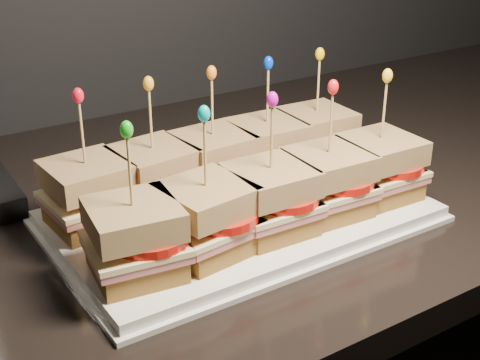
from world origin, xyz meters
TOP-DOWN VIEW (x-y plane):
  - granite_slab at (0.07, 1.66)m, footprint 2.46×0.69m
  - platter at (0.10, 1.56)m, footprint 0.42×0.26m
  - platter_rim at (0.10, 1.56)m, footprint 0.43×0.27m
  - sandwich_0_bread_bot at (-0.06, 1.62)m, footprint 0.09×0.09m
  - sandwich_0_ham at (-0.06, 1.62)m, footprint 0.09×0.09m
  - sandwich_0_cheese at (-0.06, 1.62)m, footprint 0.10×0.09m
  - sandwich_0_tomato at (-0.05, 1.61)m, footprint 0.08×0.08m
  - sandwich_0_bread_top at (-0.06, 1.62)m, footprint 0.09×0.09m
  - sandwich_0_pick at (-0.06, 1.62)m, footprint 0.00×0.00m
  - sandwich_0_frill at (-0.06, 1.62)m, footprint 0.01×0.01m
  - sandwich_1_bread_bot at (0.02, 1.62)m, footprint 0.09×0.09m
  - sandwich_1_ham at (0.02, 1.62)m, footprint 0.10×0.09m
  - sandwich_1_cheese at (0.02, 1.62)m, footprint 0.10×0.10m
  - sandwich_1_tomato at (0.03, 1.61)m, footprint 0.08×0.08m
  - sandwich_1_bread_top at (0.02, 1.62)m, footprint 0.09×0.09m
  - sandwich_1_pick at (0.02, 1.62)m, footprint 0.00×0.00m
  - sandwich_1_frill at (0.02, 1.62)m, footprint 0.01×0.01m
  - sandwich_2_bread_bot at (0.10, 1.62)m, footprint 0.08×0.08m
  - sandwich_2_ham at (0.10, 1.62)m, footprint 0.09×0.09m
  - sandwich_2_cheese at (0.10, 1.62)m, footprint 0.09×0.09m
  - sandwich_2_tomato at (0.11, 1.61)m, footprint 0.08×0.08m
  - sandwich_2_bread_top at (0.10, 1.62)m, footprint 0.09×0.09m
  - sandwich_2_pick at (0.10, 1.62)m, footprint 0.00×0.00m
  - sandwich_2_frill at (0.10, 1.62)m, footprint 0.01×0.01m
  - sandwich_3_bread_bot at (0.17, 1.62)m, footprint 0.09×0.09m
  - sandwich_3_ham at (0.17, 1.62)m, footprint 0.09×0.09m
  - sandwich_3_cheese at (0.17, 1.62)m, footprint 0.10×0.09m
  - sandwich_3_tomato at (0.19, 1.61)m, footprint 0.08×0.08m
  - sandwich_3_bread_top at (0.17, 1.62)m, footprint 0.09×0.09m
  - sandwich_3_pick at (0.17, 1.62)m, footprint 0.00×0.00m
  - sandwich_3_frill at (0.17, 1.62)m, footprint 0.01×0.01m
  - sandwich_4_bread_bot at (0.25, 1.62)m, footprint 0.09×0.09m
  - sandwich_4_ham at (0.25, 1.62)m, footprint 0.09×0.09m
  - sandwich_4_cheese at (0.25, 1.62)m, footprint 0.10×0.09m
  - sandwich_4_tomato at (0.27, 1.61)m, footprint 0.08×0.08m
  - sandwich_4_bread_top at (0.25, 1.62)m, footprint 0.09×0.09m
  - sandwich_4_pick at (0.25, 1.62)m, footprint 0.00×0.00m
  - sandwich_4_frill at (0.25, 1.62)m, footprint 0.01×0.01m
  - sandwich_5_bread_bot at (-0.06, 1.50)m, footprint 0.09×0.09m
  - sandwich_5_ham at (-0.06, 1.50)m, footprint 0.10×0.10m
  - sandwich_5_cheese at (-0.06, 1.50)m, footprint 0.10×0.10m
  - sandwich_5_tomato at (-0.05, 1.49)m, footprint 0.08×0.08m
  - sandwich_5_bread_top at (-0.06, 1.50)m, footprint 0.09×0.09m
  - sandwich_5_pick at (-0.06, 1.50)m, footprint 0.00×0.00m
  - sandwich_5_frill at (-0.06, 1.50)m, footprint 0.01×0.01m
  - sandwich_6_bread_bot at (0.02, 1.50)m, footprint 0.09×0.09m
  - sandwich_6_ham at (0.02, 1.50)m, footprint 0.10×0.10m
  - sandwich_6_cheese at (0.02, 1.50)m, footprint 0.10×0.10m
  - sandwich_6_tomato at (0.03, 1.49)m, footprint 0.08×0.08m
  - sandwich_6_bread_top at (0.02, 1.50)m, footprint 0.09×0.09m
  - sandwich_6_pick at (0.02, 1.50)m, footprint 0.00×0.00m
  - sandwich_6_frill at (0.02, 1.50)m, footprint 0.01×0.01m
  - sandwich_7_bread_bot at (0.10, 1.50)m, footprint 0.08×0.08m
  - sandwich_7_ham at (0.10, 1.50)m, footprint 0.09×0.09m
  - sandwich_7_cheese at (0.10, 1.50)m, footprint 0.09×0.09m
  - sandwich_7_tomato at (0.11, 1.49)m, footprint 0.08×0.08m
  - sandwich_7_bread_top at (0.10, 1.50)m, footprint 0.09×0.09m
  - sandwich_7_pick at (0.10, 1.50)m, footprint 0.00×0.00m
  - sandwich_7_frill at (0.10, 1.50)m, footprint 0.01×0.01m
  - sandwich_8_bread_bot at (0.17, 1.50)m, footprint 0.09×0.09m
  - sandwich_8_ham at (0.17, 1.50)m, footprint 0.09×0.09m
  - sandwich_8_cheese at (0.17, 1.50)m, footprint 0.10×0.09m
  - sandwich_8_tomato at (0.19, 1.49)m, footprint 0.08×0.08m
  - sandwich_8_bread_top at (0.17, 1.50)m, footprint 0.09×0.09m
  - sandwich_8_pick at (0.17, 1.50)m, footprint 0.00×0.00m
  - sandwich_8_frill at (0.17, 1.50)m, footprint 0.01×0.01m
  - sandwich_9_bread_bot at (0.25, 1.50)m, footprint 0.08×0.08m
  - sandwich_9_ham at (0.25, 1.50)m, footprint 0.09×0.09m
  - sandwich_9_cheese at (0.25, 1.50)m, footprint 0.09×0.09m
  - sandwich_9_tomato at (0.27, 1.49)m, footprint 0.08×0.08m
  - sandwich_9_bread_top at (0.25, 1.50)m, footprint 0.09×0.09m
  - sandwich_9_pick at (0.25, 1.50)m, footprint 0.00×0.00m
  - sandwich_9_frill at (0.25, 1.50)m, footprint 0.01×0.01m

SIDE VIEW (x-z plane):
  - granite_slab at x=0.07m, z-range 0.90..0.94m
  - platter_rim at x=0.10m, z-range 0.94..0.94m
  - platter at x=0.10m, z-range 0.94..0.96m
  - sandwich_0_bread_bot at x=-0.06m, z-range 0.96..0.98m
  - sandwich_1_bread_bot at x=0.02m, z-range 0.96..0.98m
  - sandwich_2_bread_bot at x=0.10m, z-range 0.96..0.98m
  - sandwich_3_bread_bot at x=0.17m, z-range 0.96..0.98m
  - sandwich_4_bread_bot at x=0.25m, z-range 0.96..0.98m
  - sandwich_5_bread_bot at x=-0.06m, z-range 0.96..0.98m
  - sandwich_6_bread_bot at x=0.02m, z-range 0.96..0.98m
  - sandwich_7_bread_bot at x=0.10m, z-range 0.96..0.98m
  - sandwich_8_bread_bot at x=0.17m, z-range 0.96..0.98m
  - sandwich_9_bread_bot at x=0.25m, z-range 0.96..0.98m
  - sandwich_0_ham at x=-0.06m, z-range 0.98..0.99m
  - sandwich_1_ham at x=0.02m, z-range 0.98..0.99m
  - sandwich_2_ham at x=0.10m, z-range 0.98..0.99m
  - sandwich_3_ham at x=0.17m, z-range 0.98..0.99m
  - sandwich_4_ham at x=0.25m, z-range 0.98..0.99m
  - sandwich_5_ham at x=-0.06m, z-range 0.98..0.99m
  - sandwich_6_ham at x=0.02m, z-range 0.98..0.99m
  - sandwich_7_ham at x=0.10m, z-range 0.98..0.99m
  - sandwich_8_ham at x=0.17m, z-range 0.98..0.99m
  - sandwich_9_ham at x=0.25m, z-range 0.98..0.99m
  - sandwich_0_cheese at x=-0.06m, z-range 0.99..0.99m
  - sandwich_1_cheese at x=0.02m, z-range 0.99..0.99m
  - sandwich_2_cheese at x=0.10m, z-range 0.99..0.99m
  - sandwich_3_cheese at x=0.17m, z-range 0.99..0.99m
  - sandwich_4_cheese at x=0.25m, z-range 0.99..0.99m
  - sandwich_5_cheese at x=-0.06m, z-range 0.99..0.99m
  - sandwich_6_cheese at x=0.02m, z-range 0.99..0.99m
  - sandwich_7_cheese at x=0.10m, z-range 0.99..0.99m
  - sandwich_8_cheese at x=0.17m, z-range 0.99..0.99m
  - sandwich_9_cheese at x=0.25m, z-range 0.99..0.99m
  - sandwich_0_tomato at x=-0.05m, z-range 0.99..1.00m
  - sandwich_1_tomato at x=0.03m, z-range 0.99..1.00m
  - sandwich_2_tomato at x=0.11m, z-range 0.99..1.00m
  - sandwich_3_tomato at x=0.19m, z-range 0.99..1.00m
  - sandwich_4_tomato at x=0.27m, z-range 0.99..1.00m
  - sandwich_5_tomato at x=-0.05m, z-range 0.99..1.00m
  - sandwich_6_tomato at x=0.03m, z-range 0.99..1.00m
  - sandwich_7_tomato at x=0.11m, z-range 0.99..1.00m
  - sandwich_8_tomato at x=0.19m, z-range 0.99..1.00m
  - sandwich_9_tomato at x=0.27m, z-range 0.99..1.00m
  - sandwich_0_bread_top at x=-0.06m, z-range 1.00..1.03m
  - sandwich_1_bread_top at x=0.02m, z-range 1.00..1.03m
  - sandwich_2_bread_top at x=0.10m, z-range 1.00..1.03m
  - sandwich_3_bread_top at x=0.17m, z-range 1.00..1.03m
  - sandwich_4_bread_top at x=0.25m, z-range 1.00..1.03m
  - sandwich_5_bread_top at x=-0.06m, z-range 1.00..1.03m
  - sandwich_6_bread_top at x=0.02m, z-range 1.00..1.03m
  - sandwich_7_bread_top at x=0.10m, z-range 1.00..1.03m
  - sandwich_8_bread_top at x=0.17m, z-range 1.00..1.03m
  - sandwich_9_bread_top at x=0.25m, z-range 1.00..1.03m
  - sandwich_0_pick at x=-0.06m, z-range 1.01..1.10m
  - sandwich_1_pick at x=0.02m, z-range 1.01..1.10m
  - sandwich_2_pick at x=0.10m, z-range 1.01..1.10m
  - sandwich_3_pick at x=0.17m, z-range 1.01..1.10m
  - sandwich_4_pick at x=0.25m, z-range 1.01..1.10m
  - sandwich_5_pick at x=-0.06m, z-range 1.01..1.10m
  - sandwich_6_pick at x=0.02m, z-range 1.01..1.10m
  - sandwich_7_pick at x=0.10m, z-range 1.01..1.10m
  - sandwich_8_pick at x=0.17m, z-range 1.01..1.10m
  - sandwich_9_pick at x=0.25m, z-range 1.01..1.10m
  - sandwich_0_frill at x=-0.06m, z-range 1.10..1.11m
  - sandwich_1_frill at x=0.02m, z-range 1.10..1.11m
  - sandwich_2_frill at x=0.10m, z-range 1.10..1.11m
  - sandwich_3_frill at x=0.17m, z-range 1.10..1.11m
  - sandwich_4_frill at x=0.25m, z-range 1.10..1.11m
  - sandwich_5_frill at x=-0.06m, z-range 1.10..1.11m
  - sandwich_6_frill at x=0.02m, z-range 1.10..1.11m
  - sandwich_7_frill at x=0.10m, z-range 1.10..1.11m
  - sandwich_8_frill at x=0.17m, z-range 1.10..1.11m
  - sandwich_9_frill at x=0.25m, z-range 1.10..1.11m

